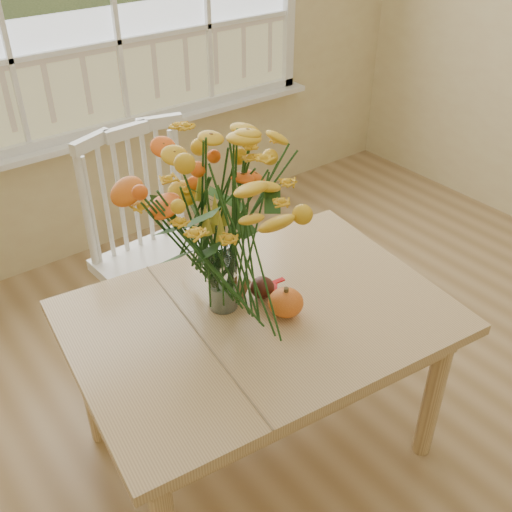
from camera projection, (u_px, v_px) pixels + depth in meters
floor at (428, 483)px, 2.24m from camera, size 4.00×4.50×0.01m
dining_table at (260, 333)px, 2.06m from camera, size 1.34×1.03×0.67m
windsor_chair at (152, 242)px, 2.53m from camera, size 0.51×0.49×1.04m
flower_vase at (220, 222)px, 1.86m from camera, size 0.46×0.46×0.55m
pumpkin at (286, 304)px, 1.98m from camera, size 0.12×0.12×0.09m
turkey_figurine at (237, 291)px, 2.05m from camera, size 0.08×0.06×0.10m
dark_gourd at (262, 289)px, 2.06m from camera, size 0.13×0.09×0.08m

